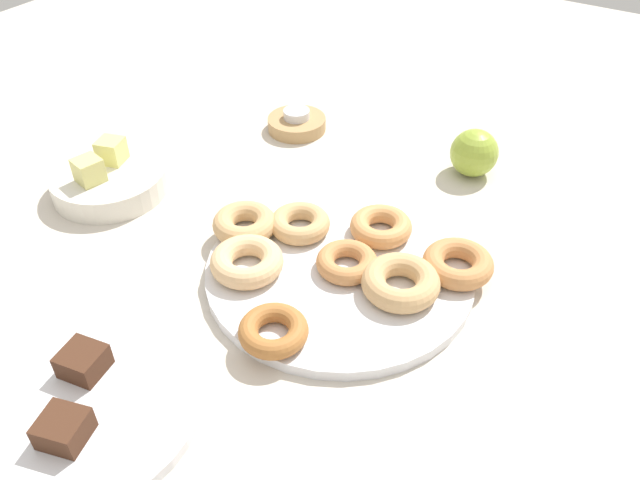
# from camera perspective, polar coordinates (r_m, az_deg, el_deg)

# --- Properties ---
(ground_plane) EXTENTS (2.40, 2.40, 0.00)m
(ground_plane) POSITION_cam_1_polar(r_m,az_deg,el_deg) (0.82, 1.76, -3.14)
(ground_plane) COLOR beige
(donut_plate) EXTENTS (0.34, 0.34, 0.02)m
(donut_plate) POSITION_cam_1_polar(r_m,az_deg,el_deg) (0.82, 1.78, -2.75)
(donut_plate) COLOR silver
(donut_plate) RESTS_ON ground_plane
(donut_0) EXTENTS (0.11, 0.11, 0.02)m
(donut_0) POSITION_cam_1_polar(r_m,az_deg,el_deg) (0.72, -4.44, -8.04)
(donut_0) COLOR #AD6B33
(donut_0) RESTS_ON donut_plate
(donut_1) EXTENTS (0.11, 0.11, 0.03)m
(donut_1) POSITION_cam_1_polar(r_m,az_deg,el_deg) (0.86, -6.81, 1.47)
(donut_1) COLOR tan
(donut_1) RESTS_ON donut_plate
(donut_2) EXTENTS (0.11, 0.11, 0.03)m
(donut_2) POSITION_cam_1_polar(r_m,az_deg,el_deg) (0.77, 7.13, -3.98)
(donut_2) COLOR tan
(donut_2) RESTS_ON donut_plate
(donut_3) EXTENTS (0.11, 0.11, 0.03)m
(donut_3) POSITION_cam_1_polar(r_m,az_deg,el_deg) (0.86, 5.51, 1.22)
(donut_3) COLOR tan
(donut_3) RESTS_ON donut_plate
(donut_4) EXTENTS (0.13, 0.13, 0.03)m
(donut_4) POSITION_cam_1_polar(r_m,az_deg,el_deg) (0.80, -6.60, -1.94)
(donut_4) COLOR #EABC84
(donut_4) RESTS_ON donut_plate
(donut_5) EXTENTS (0.11, 0.11, 0.03)m
(donut_5) POSITION_cam_1_polar(r_m,az_deg,el_deg) (0.86, -1.82, 1.52)
(donut_5) COLOR tan
(donut_5) RESTS_ON donut_plate
(donut_6) EXTENTS (0.10, 0.10, 0.02)m
(donut_6) POSITION_cam_1_polar(r_m,az_deg,el_deg) (0.80, 2.32, -2.12)
(donut_6) COLOR #C6844C
(donut_6) RESTS_ON donut_plate
(donut_7) EXTENTS (0.12, 0.12, 0.03)m
(donut_7) POSITION_cam_1_polar(r_m,az_deg,el_deg) (0.81, 12.31, -2.09)
(donut_7) COLOR #C6844C
(donut_7) RESTS_ON donut_plate
(cake_plate) EXTENTS (0.24, 0.24, 0.01)m
(cake_plate) POSITION_cam_1_polar(r_m,az_deg,el_deg) (0.72, -20.39, -13.88)
(cake_plate) COLOR silver
(cake_plate) RESTS_ON ground_plane
(brownie_near) EXTENTS (0.05, 0.05, 0.03)m
(brownie_near) POSITION_cam_1_polar(r_m,az_deg,el_deg) (0.68, -22.10, -15.46)
(brownie_near) COLOR #472819
(brownie_near) RESTS_ON cake_plate
(brownie_far) EXTENTS (0.05, 0.05, 0.03)m
(brownie_far) POSITION_cam_1_polar(r_m,az_deg,el_deg) (0.73, -20.55, -10.19)
(brownie_far) COLOR #472819
(brownie_far) RESTS_ON cake_plate
(candle_holder) EXTENTS (0.10, 0.10, 0.02)m
(candle_holder) POSITION_cam_1_polar(r_m,az_deg,el_deg) (1.12, -2.10, 10.42)
(candle_holder) COLOR tan
(candle_holder) RESTS_ON ground_plane
(tealight) EXTENTS (0.05, 0.05, 0.01)m
(tealight) POSITION_cam_1_polar(r_m,az_deg,el_deg) (1.11, -2.13, 11.27)
(tealight) COLOR silver
(tealight) RESTS_ON candle_holder
(fruit_bowl) EXTENTS (0.17, 0.17, 0.04)m
(fruit_bowl) POSITION_cam_1_polar(r_m,az_deg,el_deg) (1.01, -18.42, 5.04)
(fruit_bowl) COLOR silver
(fruit_bowl) RESTS_ON ground_plane
(melon_chunk_left) EXTENTS (0.04, 0.04, 0.04)m
(melon_chunk_left) POSITION_cam_1_polar(r_m,az_deg,el_deg) (0.98, -20.12, 5.92)
(melon_chunk_left) COLOR #DBD67A
(melon_chunk_left) RESTS_ON fruit_bowl
(melon_chunk_right) EXTENTS (0.05, 0.05, 0.04)m
(melon_chunk_right) POSITION_cam_1_polar(r_m,az_deg,el_deg) (1.02, -18.11, 7.76)
(melon_chunk_right) COLOR #DBD67A
(melon_chunk_right) RESTS_ON fruit_bowl
(apple) EXTENTS (0.07, 0.07, 0.07)m
(apple) POSITION_cam_1_polar(r_m,az_deg,el_deg) (1.02, 13.71, 7.64)
(apple) COLOR #93AD38
(apple) RESTS_ON ground_plane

